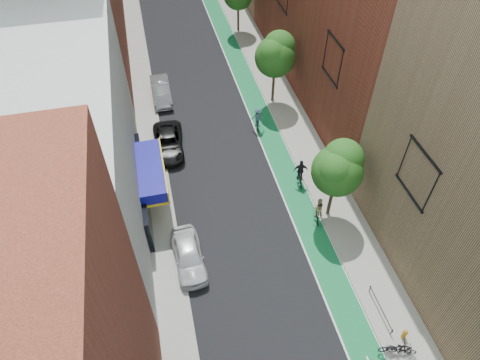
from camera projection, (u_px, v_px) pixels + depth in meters
bike_lane at (250, 91)px, 41.08m from camera, size 2.00×68.00×0.01m
sidewalk_left at (146, 105)px, 39.44m from camera, size 2.00×68.00×0.15m
sidewalk_right at (275, 87)px, 41.43m from camera, size 3.00×68.00×0.15m
building_left_white at (64, 152)px, 26.29m from camera, size 8.00×20.00×12.00m
tree_near at (338, 168)px, 27.23m from camera, size 3.40×3.36×6.42m
tree_mid at (276, 54)px, 36.49m from camera, size 3.55×3.53×6.74m
parked_car_white at (188, 255)px, 27.23m from camera, size 2.00×4.63×1.56m
parked_car_black at (168, 143)px, 34.85m from camera, size 2.80×5.37×1.45m
parked_car_silver at (161, 91)px, 39.77m from camera, size 1.71×4.85×1.60m
cyclist_lane_near at (318, 211)px, 29.67m from camera, size 0.93×1.62×1.99m
cyclist_lane_mid at (300, 174)px, 32.08m from camera, size 1.17×1.72×2.23m
cyclist_lane_far at (257, 120)px, 36.56m from camera, size 1.21×1.69×2.09m
parked_bike_mid at (402, 350)px, 23.20m from camera, size 1.67×1.01×0.97m
parked_bike_far at (395, 347)px, 23.30m from camera, size 1.88×0.95×0.94m
fire_hydrant at (405, 334)px, 23.90m from camera, size 0.26×0.26×0.75m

